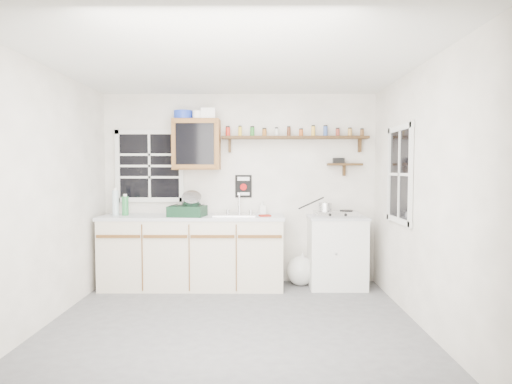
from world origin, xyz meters
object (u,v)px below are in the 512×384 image
(right_cabinet, at_px, (337,251))
(spice_shelf, at_px, (294,137))
(hotplate, at_px, (336,213))
(upper_cabinet, at_px, (197,145))
(main_cabinet, at_px, (193,251))
(dish_rack, at_px, (189,208))

(right_cabinet, distance_m, spice_shelf, 1.58)
(right_cabinet, bearing_deg, hotplate, -134.94)
(right_cabinet, height_order, upper_cabinet, upper_cabinet)
(main_cabinet, bearing_deg, spice_shelf, 9.30)
(upper_cabinet, height_order, dish_rack, upper_cabinet)
(right_cabinet, xyz_separation_m, upper_cabinet, (-1.80, 0.12, 1.37))
(main_cabinet, relative_size, hotplate, 4.28)
(main_cabinet, height_order, spice_shelf, spice_shelf)
(upper_cabinet, xyz_separation_m, spice_shelf, (1.27, 0.07, 0.11))
(right_cabinet, distance_m, upper_cabinet, 2.26)
(right_cabinet, height_order, dish_rack, dish_rack)
(main_cabinet, distance_m, right_cabinet, 1.84)
(dish_rack, bearing_deg, upper_cabinet, 82.70)
(upper_cabinet, height_order, spice_shelf, upper_cabinet)
(spice_shelf, distance_m, hotplate, 1.13)
(spice_shelf, bearing_deg, upper_cabinet, -176.87)
(upper_cabinet, distance_m, dish_rack, 0.84)
(upper_cabinet, relative_size, spice_shelf, 0.34)
(hotplate, bearing_deg, right_cabinet, 44.98)
(upper_cabinet, distance_m, spice_shelf, 1.27)
(right_cabinet, height_order, hotplate, hotplate)
(main_cabinet, height_order, hotplate, hotplate)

